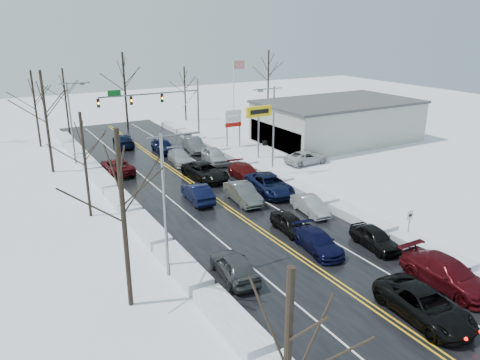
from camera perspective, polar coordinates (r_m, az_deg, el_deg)
ground at (r=36.55m, az=1.49°, el=-5.43°), size 160.00×160.00×0.00m
road_surface at (r=38.13m, az=-0.07°, el=-4.37°), size 14.00×84.00×0.01m
snow_bank_left at (r=35.32m, az=-10.92°, el=-6.68°), size 1.62×72.00×0.74m
snow_bank_right at (r=42.14m, az=8.95°, el=-2.32°), size 1.62×72.00×0.74m
traffic_signal_mast at (r=60.94m, az=-9.52°, el=9.47°), size 13.28×0.39×8.00m
tires_plus_sign at (r=53.43m, az=2.31°, el=7.92°), size 3.20×0.34×6.00m
used_vehicles_sign at (r=58.84m, az=-0.83°, el=7.26°), size 2.20×0.22×4.65m
speed_limit_sign at (r=35.35m, az=19.96°, el=-4.60°), size 0.55×0.09×2.35m
flagpole at (r=67.55m, az=-0.65°, el=10.98°), size 1.87×1.20×10.00m
dealership_building at (r=63.42m, az=11.78°, el=7.09°), size 20.40×12.40×5.30m
streetlight_ne at (r=47.26m, az=3.90°, el=6.87°), size 3.20×0.25×9.00m
streetlight_sw at (r=27.83m, az=-8.85°, el=-1.75°), size 3.20×0.25×9.00m
streetlight_nw at (r=54.14m, az=-19.77°, el=7.33°), size 3.20×0.25×9.00m
tree_left_a at (r=13.67m, az=5.85°, el=-20.47°), size 3.60×3.60×9.00m
tree_left_b at (r=24.57m, az=-14.31°, el=-0.75°), size 4.00×4.00×10.00m
tree_left_c at (r=38.21m, az=-18.57°, el=4.08°), size 3.40×3.40×8.50m
tree_left_d at (r=51.44m, az=-22.78°, el=8.74°), size 4.20×4.20×10.50m
tree_left_e at (r=63.40m, az=-23.86°, el=9.57°), size 3.80×3.80×9.50m
tree_far_b at (r=70.96m, az=-20.64°, el=10.48°), size 3.60×3.60×9.00m
tree_far_c at (r=70.60m, az=-13.96°, el=12.22°), size 4.40×4.40×11.00m
tree_far_d at (r=75.53m, az=-6.76°, el=11.67°), size 3.40×3.40×8.50m
tree_far_e at (r=83.35m, az=3.49°, el=13.37°), size 4.20×4.20×10.50m
queued_car_2 at (r=27.69m, az=21.36°, el=-15.35°), size 3.09×5.92×1.59m
queued_car_3 at (r=32.99m, az=9.43°, el=-8.49°), size 2.55×4.94×1.37m
queued_car_4 at (r=35.54m, az=6.10°, el=-6.27°), size 1.89×4.12×1.37m
queued_car_5 at (r=40.98m, az=0.34°, el=-2.70°), size 2.11×5.09×1.64m
queued_car_6 at (r=47.04m, az=-4.23°, el=0.10°), size 3.27×6.18×1.66m
queued_car_7 at (r=52.63m, az=-7.30°, el=2.02°), size 2.63×5.21×1.45m
queued_car_8 at (r=57.42m, az=-9.33°, el=3.33°), size 2.23×4.98×1.66m
queued_car_11 at (r=31.07m, az=23.73°, el=-11.75°), size 2.42×5.91×1.71m
queued_car_12 at (r=34.33m, az=16.03°, el=-7.87°), size 2.20×4.42×1.45m
queued_car_13 at (r=39.05m, az=8.53°, el=-4.02°), size 1.92×4.38×1.40m
queued_car_14 at (r=43.21m, az=3.62°, el=-1.59°), size 3.55×6.39×1.69m
queued_car_15 at (r=46.94m, az=0.63°, el=0.12°), size 2.50×5.27×1.48m
queued_car_16 at (r=52.47m, az=-3.11°, el=2.09°), size 2.67×5.21×1.70m
queued_car_17 at (r=57.39m, az=-5.61°, el=3.48°), size 2.38×5.23×1.66m
oncoming_car_0 at (r=41.35m, az=-5.17°, el=-2.58°), size 2.09×4.91×1.58m
oncoming_car_1 at (r=50.49m, az=-14.65°, el=0.83°), size 2.73×5.68×1.56m
oncoming_car_2 at (r=61.33m, az=-13.98°, el=4.00°), size 2.82×5.61×1.56m
oncoming_car_3 at (r=29.43m, az=-0.70°, el=-11.78°), size 2.40×4.87×1.60m
parked_car_0 at (r=52.72m, az=8.10°, el=2.01°), size 5.19×2.51×1.43m
parked_car_1 at (r=57.48m, az=8.05°, el=3.41°), size 2.16×5.07×1.46m
parked_car_2 at (r=61.18m, az=3.09°, el=4.49°), size 2.18×4.27×1.39m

